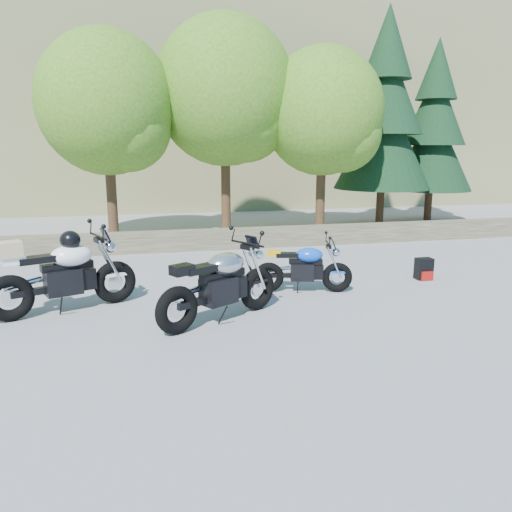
# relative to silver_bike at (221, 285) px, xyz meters

# --- Properties ---
(ground) EXTENTS (90.00, 90.00, 0.00)m
(ground) POSITION_rel_silver_bike_xyz_m (0.60, 0.07, -0.56)
(ground) COLOR gray
(ground) RESTS_ON ground
(stone_wall) EXTENTS (22.00, 0.55, 0.50)m
(stone_wall) POSITION_rel_silver_bike_xyz_m (0.60, 5.57, -0.31)
(stone_wall) COLOR #47412F
(stone_wall) RESTS_ON ground
(hillside) EXTENTS (80.00, 30.00, 15.00)m
(hillside) POSITION_rel_silver_bike_xyz_m (3.60, 28.07, 6.94)
(hillside) COLOR olive
(hillside) RESTS_ON ground
(tree_decid_left) EXTENTS (3.67, 3.67, 5.62)m
(tree_decid_left) POSITION_rel_silver_bike_xyz_m (-1.79, 7.21, 3.07)
(tree_decid_left) COLOR #382314
(tree_decid_left) RESTS_ON ground
(tree_decid_mid) EXTENTS (4.08, 4.08, 6.24)m
(tree_decid_mid) POSITION_rel_silver_bike_xyz_m (1.51, 7.61, 3.48)
(tree_decid_mid) COLOR #382314
(tree_decid_mid) RESTS_ON ground
(tree_decid_right) EXTENTS (3.54, 3.54, 5.41)m
(tree_decid_right) POSITION_rel_silver_bike_xyz_m (4.31, 7.01, 2.94)
(tree_decid_right) COLOR #382314
(tree_decid_right) RESTS_ON ground
(conifer_near) EXTENTS (3.17, 3.17, 7.06)m
(conifer_near) POSITION_rel_silver_bike_xyz_m (6.80, 8.27, 3.12)
(conifer_near) COLOR #382314
(conifer_near) RESTS_ON ground
(conifer_far) EXTENTS (2.82, 2.82, 6.27)m
(conifer_far) POSITION_rel_silver_bike_xyz_m (9.00, 8.87, 2.71)
(conifer_far) COLOR #382314
(conifer_far) RESTS_ON ground
(silver_bike) EXTENTS (2.06, 1.32, 1.15)m
(silver_bike) POSITION_rel_silver_bike_xyz_m (0.00, 0.00, 0.00)
(silver_bike) COLOR black
(silver_bike) RESTS_ON ground
(white_bike) EXTENTS (2.27, 1.10, 1.32)m
(white_bike) POSITION_rel_silver_bike_xyz_m (-2.39, 1.00, 0.09)
(white_bike) COLOR black
(white_bike) RESTS_ON ground
(blue_bike) EXTENTS (1.79, 0.68, 0.91)m
(blue_bike) POSITION_rel_silver_bike_xyz_m (1.73, 1.20, -0.12)
(blue_bike) COLOR black
(blue_bike) RESTS_ON ground
(backpack) EXTENTS (0.32, 0.28, 0.43)m
(backpack) POSITION_rel_silver_bike_xyz_m (4.38, 1.51, -0.35)
(backpack) COLOR black
(backpack) RESTS_ON ground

